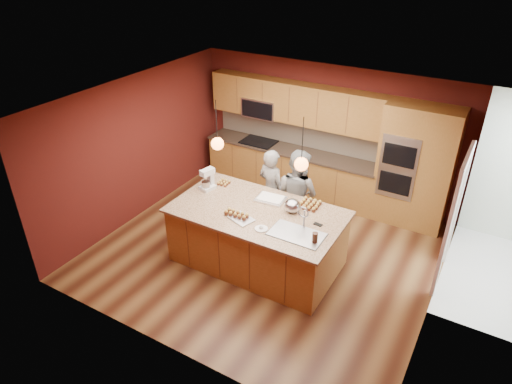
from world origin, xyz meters
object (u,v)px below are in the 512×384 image
Objects in this scene: island at (258,237)px; stand_mixer at (208,180)px; person_left at (271,190)px; mixing_bowl at (292,206)px; person_right at (297,195)px.

island reaches higher than stand_mixer.
person_left is at bearing 106.63° from island.
mixing_bowl is at bearing 14.61° from stand_mixer.
island is 1.30m from stand_mixer.
person_right is 6.46× the size of mixing_bowl.
mixing_bowl is at bearing 122.85° from person_right.
island is 1.10m from person_left.
person_right is at bearing 44.48° from stand_mixer.
island reaches higher than mixing_bowl.
person_left is at bearing 135.67° from mixing_bowl.
person_left is (-0.30, 1.02, 0.28)m from island.
person_right reaches higher than island.
person_right is (0.20, 1.02, 0.34)m from island.
mixing_bowl is (1.58, 0.06, -0.05)m from stand_mixer.
island is 1.61× the size of person_right.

